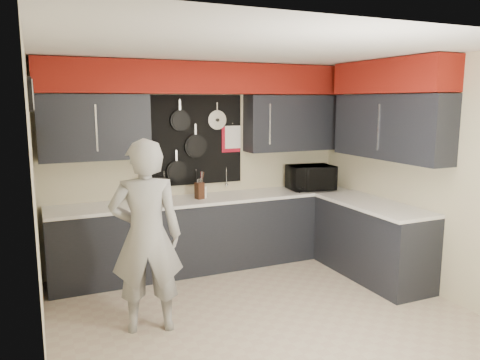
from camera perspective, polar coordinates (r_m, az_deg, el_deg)
name	(u,v)px	position (r m, az deg, el deg)	size (l,w,h in m)	color
ground	(258,312)	(4.95, 2.26, -15.80)	(4.00, 4.00, 0.00)	#C0B095
back_wall_assembly	(204,110)	(5.95, -4.38, 8.49)	(4.00, 0.36, 2.60)	beige
right_wall_assembly	(393,117)	(5.74, 18.18, 7.33)	(0.36, 3.50, 2.60)	beige
left_wall_assembly	(36,201)	(4.10, -23.61, -2.31)	(0.05, 3.50, 2.60)	beige
base_cabinets	(254,235)	(5.94, 1.75, -6.67)	(3.95, 2.20, 0.92)	black
microwave	(311,178)	(6.48, 8.62, 0.30)	(0.60, 0.41, 0.33)	black
knife_block	(200,191)	(5.83, -4.95, -1.31)	(0.09, 0.09, 0.20)	#332010
utensil_crock	(202,192)	(5.89, -4.61, -1.46)	(0.12, 0.12, 0.15)	white
coffee_maker	(156,189)	(5.71, -10.23, -1.06)	(0.20, 0.23, 0.31)	black
person	(146,237)	(4.38, -11.36, -6.78)	(0.66, 0.43, 1.80)	#9C9C9A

